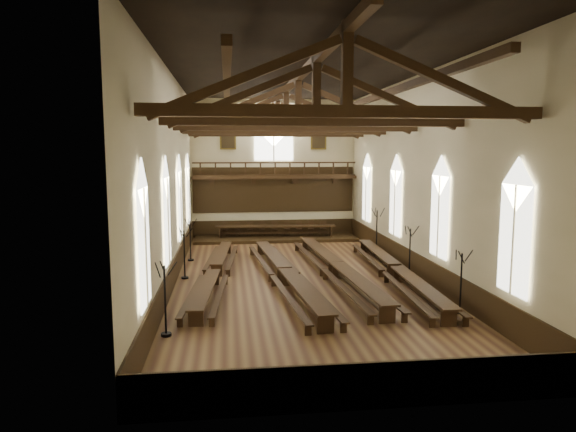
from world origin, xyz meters
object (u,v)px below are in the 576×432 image
object	(u,v)px
candelabrum_left_mid	(185,263)
refectory_row_d	(396,269)
refectory_row_c	(336,266)
dais	(276,238)
candelabrum_left_near	(166,314)
refectory_row_b	(285,272)
candelabrum_right_far	(376,241)
refectory_row_a	(215,270)
high_table	(276,227)
candelabrum_left_far	(190,248)
candelabrum_right_mid	(409,262)
candelabrum_right_near	(460,294)

from	to	relation	value
candelabrum_left_mid	refectory_row_d	bearing A→B (deg)	-7.81
refectory_row_c	dais	xyz separation A→B (m)	(-1.99, 11.30, -0.47)
candelabrum_left_near	refectory_row_b	bearing A→B (deg)	53.42
candelabrum_right_far	refectory_row_a	bearing A→B (deg)	-151.84
high_table	candelabrum_right_far	bearing A→B (deg)	-47.62
candelabrum_left_mid	candelabrum_left_far	size ratio (longest dim) A/B	1.04
refectory_row_a	refectory_row_d	bearing A→B (deg)	-5.57
refectory_row_d	candelabrum_left_mid	distance (m)	10.43
candelabrum_left_near	dais	bearing A→B (deg)	73.53
candelabrum_left_far	candelabrum_right_mid	world-z (taller)	candelabrum_right_mid
refectory_row_a	dais	size ratio (longest dim) A/B	1.22
dais	candelabrum_right_far	bearing A→B (deg)	-47.62
candelabrum_right_near	high_table	bearing A→B (deg)	107.72
refectory_row_a	refectory_row_d	size ratio (longest dim) A/B	0.97
candelabrum_right_mid	refectory_row_c	bearing A→B (deg)	171.68
refectory_row_c	high_table	size ratio (longest dim) A/B	1.73
refectory_row_a	refectory_row_c	xyz separation A→B (m)	(5.99, -0.05, 0.07)
candelabrum_right_near	candelabrum_right_mid	xyz separation A→B (m)	(0.00, 5.64, 0.04)
refectory_row_c	candelabrum_left_near	world-z (taller)	candelabrum_left_near
refectory_row_d	candelabrum_left_near	xyz separation A→B (m)	(-10.34, -6.56, 0.25)
refectory_row_c	candelabrum_left_far	bearing A→B (deg)	147.44
refectory_row_c	candelabrum_left_mid	distance (m)	7.53
candelabrum_left_near	candelabrum_left_far	xyz separation A→B (m)	(-0.00, 12.16, -0.05)
refectory_row_b	candelabrum_right_near	bearing A→B (deg)	-40.13
refectory_row_d	candelabrum_right_mid	size ratio (longest dim) A/B	5.49
refectory_row_d	dais	distance (m)	13.03
refectory_row_b	candelabrum_right_mid	world-z (taller)	candelabrum_right_mid
refectory_row_b	refectory_row_d	distance (m)	5.52
refectory_row_a	refectory_row_b	size ratio (longest dim) A/B	0.95
candelabrum_right_near	refectory_row_d	bearing A→B (deg)	98.12
high_table	candelabrum_right_near	bearing A→B (deg)	-72.28
refectory_row_b	high_table	xyz separation A→B (m)	(0.70, 12.17, 0.33)
refectory_row_d	candelabrum_left_near	distance (m)	12.24
refectory_row_c	candelabrum_right_near	size ratio (longest dim) A/B	5.92
dais	refectory_row_b	bearing A→B (deg)	-93.30
refectory_row_a	candelabrum_left_mid	distance (m)	1.64
candelabrum_left_near	candelabrum_right_far	size ratio (longest dim) A/B	0.90
refectory_row_d	candelabrum_left_far	distance (m)	11.76
candelabrum_left_far	candelabrum_right_near	bearing A→B (deg)	-44.64
high_table	candelabrum_left_near	world-z (taller)	candelabrum_left_near
refectory_row_b	candelabrum_left_near	bearing A→B (deg)	-126.58
refectory_row_b	refectory_row_c	size ratio (longest dim) A/B	0.99
refectory_row_a	candelabrum_right_far	size ratio (longest dim) A/B	4.83
candelabrum_left_mid	candelabrum_right_mid	world-z (taller)	candelabrum_right_mid
refectory_row_b	candelabrum_left_far	size ratio (longest dim) A/B	5.99
candelabrum_left_far	candelabrum_right_near	world-z (taller)	candelabrum_right_near
candelabrum_right_mid	candelabrum_right_far	bearing A→B (deg)	90.00
refectory_row_c	candelabrum_left_far	world-z (taller)	candelabrum_left_far
refectory_row_a	dais	distance (m)	11.94
high_table	candelabrum_right_near	distance (m)	18.34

